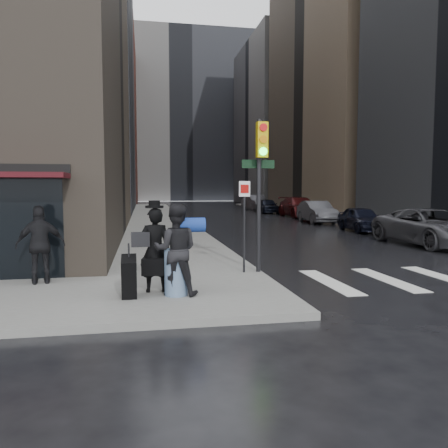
{
  "coord_description": "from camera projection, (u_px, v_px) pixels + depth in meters",
  "views": [
    {
      "loc": [
        -1.08,
        -9.16,
        2.35
      ],
      "look_at": [
        1.26,
        3.43,
        1.3
      ],
      "focal_mm": 35.0,
      "sensor_mm": 36.0,
      "label": 1
    }
  ],
  "objects": [
    {
      "name": "parked_car_3",
      "position": [
        299.0,
        207.0,
        35.73
      ],
      "size": [
        2.41,
        5.73,
        1.65
      ],
      "primitive_type": "imported",
      "rotation": [
        0.0,
        0.0,
        -0.02
      ],
      "color": "#3D0C0D",
      "rests_on": "ground"
    },
    {
      "name": "sidewalk_left",
      "position": [
        157.0,
        216.0,
        35.82
      ],
      "size": [
        4.0,
        50.0,
        0.15
      ],
      "primitive_type": "cube",
      "color": "slate",
      "rests_on": "ground"
    },
    {
      "name": "parked_car_4",
      "position": [
        267.0,
        206.0,
        41.44
      ],
      "size": [
        1.79,
        4.12,
        1.38
      ],
      "primitive_type": "imported",
      "rotation": [
        0.0,
        0.0,
        -0.04
      ],
      "color": "black",
      "rests_on": "ground"
    },
    {
      "name": "parked_car_0",
      "position": [
        430.0,
        227.0,
        17.94
      ],
      "size": [
        2.67,
        5.52,
        1.52
      ],
      "primitive_type": "imported",
      "rotation": [
        0.0,
        0.0,
        0.03
      ],
      "color": "#4B4B50",
      "rests_on": "ground"
    },
    {
      "name": "sidewalk_right",
      "position": [
        312.0,
        214.0,
        38.27
      ],
      "size": [
        3.0,
        50.0,
        0.15
      ],
      "primitive_type": "cube",
      "color": "slate",
      "rests_on": "ground"
    },
    {
      "name": "bldg_distant",
      "position": [
        178.0,
        119.0,
        85.58
      ],
      "size": [
        40.0,
        12.0,
        32.0
      ],
      "primitive_type": "cube",
      "color": "slate",
      "rests_on": "ground"
    },
    {
      "name": "bldg_right_far",
      "position": [
        314.0,
        125.0,
        69.91
      ],
      "size": [
        22.0,
        20.0,
        25.0
      ],
      "primitive_type": "cube",
      "color": "slate",
      "rests_on": "ground"
    },
    {
      "name": "parked_car_1",
      "position": [
        361.0,
        219.0,
        23.84
      ],
      "size": [
        1.99,
        4.13,
        1.36
      ],
      "primitive_type": "imported",
      "rotation": [
        0.0,
        0.0,
        -0.1
      ],
      "color": "black",
      "rests_on": "ground"
    },
    {
      "name": "man_greycoat",
      "position": [
        41.0,
        245.0,
        10.03
      ],
      "size": [
        1.13,
        0.66,
        1.81
      ],
      "rotation": [
        0.0,
        0.0,
        3.36
      ],
      "color": "black",
      "rests_on": "ground"
    },
    {
      "name": "parked_car_5",
      "position": [
        256.0,
        202.0,
        47.38
      ],
      "size": [
        2.17,
        5.14,
        1.65
      ],
      "primitive_type": "imported",
      "rotation": [
        0.0,
        0.0,
        0.09
      ],
      "color": "#4F4F54",
      "rests_on": "ground"
    },
    {
      "name": "bldg_right_mid",
      "position": [
        397.0,
        33.0,
        46.84
      ],
      "size": [
        22.0,
        22.0,
        38.0
      ],
      "primitive_type": "cube",
      "color": "#9B7E5F",
      "rests_on": "ground"
    },
    {
      "name": "traffic_light",
      "position": [
        259.0,
        174.0,
        11.25
      ],
      "size": [
        0.99,
        0.47,
        3.97
      ],
      "rotation": [
        0.0,
        0.0,
        0.07
      ],
      "color": "black",
      "rests_on": "ground"
    },
    {
      "name": "bldg_left_far",
      "position": [
        63.0,
        119.0,
        66.7
      ],
      "size": [
        22.0,
        20.0,
        26.0
      ],
      "primitive_type": "cube",
      "color": "brown",
      "rests_on": "ground"
    },
    {
      "name": "parked_car_2",
      "position": [
        317.0,
        212.0,
        29.69
      ],
      "size": [
        1.9,
        4.64,
        1.5
      ],
      "primitive_type": "imported",
      "rotation": [
        0.0,
        0.0,
        -0.07
      ],
      "color": "#3C3D41",
      "rests_on": "ground"
    },
    {
      "name": "ground",
      "position": [
        196.0,
        298.0,
        9.36
      ],
      "size": [
        140.0,
        140.0,
        0.0
      ],
      "primitive_type": "plane",
      "color": "black",
      "rests_on": "ground"
    },
    {
      "name": "fire_hydrant",
      "position": [
        181.0,
        240.0,
        16.07
      ],
      "size": [
        0.4,
        0.31,
        0.7
      ],
      "rotation": [
        0.0,
        0.0,
        -0.4
      ],
      "color": "#B60D0B",
      "rests_on": "ground"
    },
    {
      "name": "bldg_left_mid",
      "position": [
        17.0,
        39.0,
        42.85
      ],
      "size": [
        22.0,
        24.0,
        34.0
      ],
      "primitive_type": "cube",
      "color": "slate",
      "rests_on": "ground"
    },
    {
      "name": "man_jeans",
      "position": [
        176.0,
        250.0,
        8.94
      ],
      "size": [
        1.32,
        0.87,
        1.88
      ],
      "rotation": [
        0.0,
        0.0,
        2.98
      ],
      "color": "black",
      "rests_on": "ground"
    },
    {
      "name": "man_overcoat",
      "position": [
        150.0,
        254.0,
        9.14
      ],
      "size": [
        1.02,
        1.0,
        1.98
      ],
      "rotation": [
        0.0,
        0.0,
        3.16
      ],
      "color": "black",
      "rests_on": "ground"
    }
  ]
}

